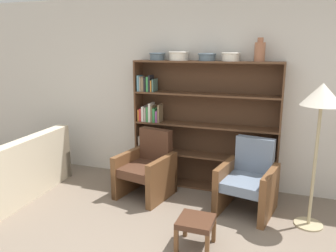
{
  "coord_description": "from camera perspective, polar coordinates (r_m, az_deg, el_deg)",
  "views": [
    {
      "loc": [
        0.88,
        -2.09,
        1.99
      ],
      "look_at": [
        -0.6,
        2.07,
        0.95
      ],
      "focal_mm": 35.0,
      "sensor_mm": 36.0,
      "label": 1
    }
  ],
  "objects": [
    {
      "name": "floor_lamp",
      "position": [
        3.84,
        25.17,
        3.76
      ],
      "size": [
        0.44,
        0.44,
        1.64
      ],
      "color": "tan",
      "rests_on": "ground"
    },
    {
      "name": "bookshelf",
      "position": [
        4.76,
        4.49,
        -0.12
      ],
      "size": [
        2.07,
        0.3,
        1.83
      ],
      "color": "brown",
      "rests_on": "ground"
    },
    {
      "name": "armchair_cushioned",
      "position": [
        4.25,
        13.79,
        -9.28
      ],
      "size": [
        0.76,
        0.79,
        0.9
      ],
      "rotation": [
        0.0,
        0.0,
        2.95
      ],
      "color": "brown",
      "rests_on": "ground"
    },
    {
      "name": "bowl_cream",
      "position": [
        4.78,
        -1.88,
        12.09
      ],
      "size": [
        0.23,
        0.23,
        0.11
      ],
      "color": "slate",
      "rests_on": "bookshelf"
    },
    {
      "name": "bowl_stoneware",
      "position": [
        4.5,
        10.87,
        11.85
      ],
      "size": [
        0.26,
        0.26,
        0.11
      ],
      "color": "silver",
      "rests_on": "bookshelf"
    },
    {
      "name": "bowl_olive",
      "position": [
        4.56,
        6.82,
        11.92
      ],
      "size": [
        0.25,
        0.25,
        0.1
      ],
      "color": "slate",
      "rests_on": "bookshelf"
    },
    {
      "name": "footstool",
      "position": [
        3.48,
        4.86,
        -16.64
      ],
      "size": [
        0.35,
        0.35,
        0.32
      ],
      "color": "brown",
      "rests_on": "ground"
    },
    {
      "name": "bowl_brass",
      "position": [
        4.67,
        1.87,
        12.18
      ],
      "size": [
        0.29,
        0.29,
        0.12
      ],
      "color": "silver",
      "rests_on": "bookshelf"
    },
    {
      "name": "couch",
      "position": [
        5.04,
        -25.43,
        -7.78
      ],
      "size": [
        0.93,
        1.76,
        0.83
      ],
      "rotation": [
        0.0,
        0.0,
        1.62
      ],
      "color": "beige",
      "rests_on": "ground"
    },
    {
      "name": "wall_back",
      "position": [
        4.76,
        8.78,
        5.69
      ],
      "size": [
        12.0,
        0.06,
        2.75
      ],
      "color": "silver",
      "rests_on": "ground"
    },
    {
      "name": "vase_tall",
      "position": [
        4.46,
        15.69,
        12.44
      ],
      "size": [
        0.14,
        0.14,
        0.3
      ],
      "color": "#A36647",
      "rests_on": "bookshelf"
    },
    {
      "name": "armchair_leather",
      "position": [
        4.57,
        -3.65,
        -7.31
      ],
      "size": [
        0.76,
        0.79,
        0.9
      ],
      "rotation": [
        0.0,
        0.0,
        2.94
      ],
      "color": "brown",
      "rests_on": "ground"
    }
  ]
}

